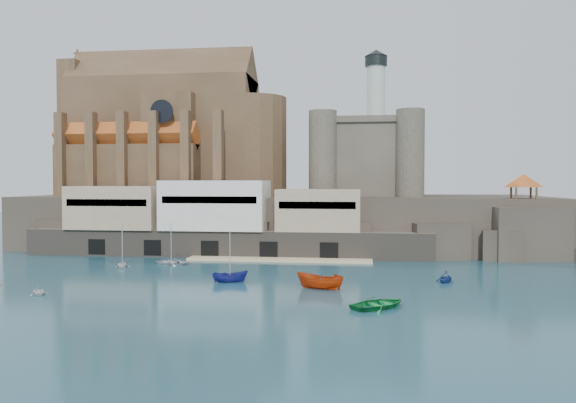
% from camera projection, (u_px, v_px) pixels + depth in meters
% --- Properties ---
extents(ground, '(300.00, 300.00, 0.00)m').
position_uv_depth(ground, '(244.00, 279.00, 73.41)').
color(ground, '#173E4D').
rests_on(ground, ground).
extents(promontory, '(100.00, 36.00, 10.00)m').
position_uv_depth(promontory, '(284.00, 221.00, 112.28)').
color(promontory, '#2B2520').
rests_on(promontory, ground).
extents(quay, '(70.00, 12.00, 13.05)m').
position_uv_depth(quay, '(214.00, 220.00, 97.38)').
color(quay, '#635A4F').
rests_on(quay, ground).
extents(church, '(47.00, 25.93, 30.51)m').
position_uv_depth(church, '(172.00, 137.00, 117.23)').
color(church, '#4C3723').
rests_on(church, promontory).
extents(castle_keep, '(21.20, 21.20, 29.30)m').
position_uv_depth(castle_keep, '(366.00, 154.00, 111.40)').
color(castle_keep, '#4A443A').
rests_on(castle_keep, promontory).
extents(rock_outcrop, '(14.50, 10.50, 8.70)m').
position_uv_depth(rock_outcrop, '(523.00, 234.00, 93.45)').
color(rock_outcrop, '#2B2520').
rests_on(rock_outcrop, ground).
extents(pavilion, '(6.40, 6.40, 5.40)m').
position_uv_depth(pavilion, '(524.00, 182.00, 93.31)').
color(pavilion, '#4C3723').
rests_on(pavilion, rock_outcrop).
extents(boat_1, '(2.62, 2.66, 2.69)m').
position_uv_depth(boat_1, '(39.00, 294.00, 63.60)').
color(boat_1, silver).
rests_on(boat_1, ground).
extents(boat_2, '(2.19, 2.16, 4.55)m').
position_uv_depth(boat_2, '(230.00, 282.00, 71.54)').
color(boat_2, navy).
rests_on(boat_2, ground).
extents(boat_3, '(3.99, 4.38, 6.45)m').
position_uv_depth(boat_3, '(379.00, 307.00, 57.02)').
color(boat_3, '#138038').
rests_on(boat_3, ground).
extents(boat_4, '(3.04, 2.44, 3.06)m').
position_uv_depth(boat_4, '(123.00, 267.00, 83.84)').
color(boat_4, silver).
rests_on(boat_4, ground).
extents(boat_5, '(2.72, 2.67, 5.83)m').
position_uv_depth(boat_5, '(320.00, 289.00, 66.93)').
color(boat_5, '#B7380A').
rests_on(boat_5, ground).
extents(boat_6, '(1.96, 4.15, 5.60)m').
position_uv_depth(boat_6, '(171.00, 264.00, 86.97)').
color(boat_6, silver).
rests_on(boat_6, ground).
extents(boat_7, '(3.40, 2.92, 3.37)m').
position_uv_depth(boat_7, '(445.00, 282.00, 71.45)').
color(boat_7, navy).
rests_on(boat_7, ground).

